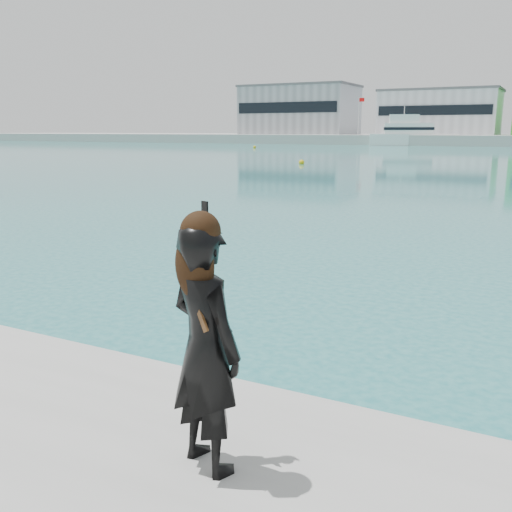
% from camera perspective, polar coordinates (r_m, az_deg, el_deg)
% --- Properties ---
extents(warehouse_grey_left, '(26.52, 16.36, 11.50)m').
position_cam_1_polar(warehouse_grey_left, '(142.87, 4.40, 14.37)').
color(warehouse_grey_left, gray).
rests_on(warehouse_grey_left, far_quay).
extents(warehouse_white, '(24.48, 15.35, 9.50)m').
position_cam_1_polar(warehouse_white, '(133.28, 17.92, 13.53)').
color(warehouse_white, silver).
rests_on(warehouse_white, far_quay).
extents(flagpole_left, '(1.28, 0.16, 8.00)m').
position_cam_1_polar(flagpole_left, '(130.31, 10.26, 13.86)').
color(flagpole_left, silver).
rests_on(flagpole_left, far_quay).
extents(motor_yacht, '(17.36, 9.31, 7.81)m').
position_cam_1_polar(motor_yacht, '(118.41, 15.18, 11.68)').
color(motor_yacht, white).
rests_on(motor_yacht, ground).
extents(buoy_far, '(0.50, 0.50, 0.50)m').
position_cam_1_polar(buoy_far, '(98.74, -0.15, 10.75)').
color(buoy_far, '#E2B60B').
rests_on(buoy_far, ground).
extents(buoy_extra, '(0.50, 0.50, 0.50)m').
position_cam_1_polar(buoy_extra, '(51.91, 4.58, 9.15)').
color(buoy_extra, '#E2B60B').
rests_on(buoy_extra, ground).
extents(woman, '(0.70, 0.58, 1.73)m').
position_cam_1_polar(woman, '(3.69, -5.14, -8.42)').
color(woman, black).
rests_on(woman, near_quay).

